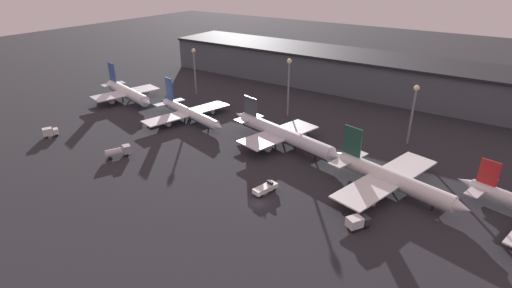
{
  "coord_description": "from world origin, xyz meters",
  "views": [
    {
      "loc": [
        46.4,
        -68.51,
        54.26
      ],
      "look_at": [
        -12.81,
        17.9,
        6.0
      ],
      "focal_mm": 28.0,
      "sensor_mm": 36.0,
      "label": 1
    }
  ],
  "objects_px": {
    "airplane_0": "(127,93)",
    "airplane_3": "(391,179)",
    "airplane_1": "(189,113)",
    "service_vehicle_0": "(50,132)",
    "service_vehicle_2": "(357,222)",
    "service_vehicle_1": "(265,188)",
    "airplane_2": "(283,135)",
    "service_vehicle_3": "(118,151)"
  },
  "relations": [
    {
      "from": "airplane_0",
      "to": "airplane_3",
      "type": "height_order",
      "value": "airplane_0"
    },
    {
      "from": "airplane_1",
      "to": "airplane_3",
      "type": "height_order",
      "value": "airplane_3"
    },
    {
      "from": "airplane_3",
      "to": "service_vehicle_0",
      "type": "height_order",
      "value": "airplane_3"
    },
    {
      "from": "airplane_3",
      "to": "service_vehicle_2",
      "type": "bearing_deg",
      "value": -78.97
    },
    {
      "from": "airplane_1",
      "to": "service_vehicle_1",
      "type": "height_order",
      "value": "airplane_1"
    },
    {
      "from": "airplane_0",
      "to": "airplane_2",
      "type": "bearing_deg",
      "value": 12.9
    },
    {
      "from": "service_vehicle_1",
      "to": "service_vehicle_3",
      "type": "height_order",
      "value": "service_vehicle_3"
    },
    {
      "from": "airplane_0",
      "to": "service_vehicle_0",
      "type": "height_order",
      "value": "airplane_0"
    },
    {
      "from": "airplane_1",
      "to": "service_vehicle_3",
      "type": "distance_m",
      "value": 34.75
    },
    {
      "from": "airplane_3",
      "to": "service_vehicle_0",
      "type": "xyz_separation_m",
      "value": [
        -105.51,
        -29.9,
        -1.85
      ]
    },
    {
      "from": "airplane_2",
      "to": "service_vehicle_0",
      "type": "relative_size",
      "value": 8.95
    },
    {
      "from": "airplane_0",
      "to": "service_vehicle_2",
      "type": "bearing_deg",
      "value": -0.55
    },
    {
      "from": "service_vehicle_1",
      "to": "airplane_0",
      "type": "bearing_deg",
      "value": 85.38
    },
    {
      "from": "airplane_2",
      "to": "service_vehicle_1",
      "type": "bearing_deg",
      "value": -53.56
    },
    {
      "from": "airplane_2",
      "to": "service_vehicle_0",
      "type": "bearing_deg",
      "value": -136.88
    },
    {
      "from": "service_vehicle_1",
      "to": "service_vehicle_3",
      "type": "relative_size",
      "value": 0.95
    },
    {
      "from": "airplane_2",
      "to": "airplane_3",
      "type": "relative_size",
      "value": 1.19
    },
    {
      "from": "airplane_1",
      "to": "airplane_0",
      "type": "bearing_deg",
      "value": -168.83
    },
    {
      "from": "airplane_1",
      "to": "service_vehicle_1",
      "type": "distance_m",
      "value": 57.82
    },
    {
      "from": "airplane_0",
      "to": "service_vehicle_2",
      "type": "height_order",
      "value": "airplane_0"
    },
    {
      "from": "airplane_1",
      "to": "service_vehicle_2",
      "type": "relative_size",
      "value": 6.64
    },
    {
      "from": "airplane_2",
      "to": "airplane_3",
      "type": "distance_m",
      "value": 38.04
    },
    {
      "from": "service_vehicle_0",
      "to": "airplane_2",
      "type": "bearing_deg",
      "value": -37.17
    },
    {
      "from": "airplane_1",
      "to": "service_vehicle_0",
      "type": "xyz_separation_m",
      "value": [
        -28.2,
        -37.74,
        -1.21
      ]
    },
    {
      "from": "airplane_2",
      "to": "airplane_3",
      "type": "xyz_separation_m",
      "value": [
        37.14,
        -8.19,
        -0.27
      ]
    },
    {
      "from": "service_vehicle_2",
      "to": "service_vehicle_1",
      "type": "bearing_deg",
      "value": 118.47
    },
    {
      "from": "airplane_0",
      "to": "service_vehicle_2",
      "type": "distance_m",
      "value": 116.98
    },
    {
      "from": "service_vehicle_1",
      "to": "airplane_3",
      "type": "bearing_deg",
      "value": -40.93
    },
    {
      "from": "airplane_0",
      "to": "airplane_3",
      "type": "xyz_separation_m",
      "value": [
        114.23,
        -9.66,
        -0.15
      ]
    },
    {
      "from": "service_vehicle_0",
      "to": "service_vehicle_1",
      "type": "bearing_deg",
      "value": -58.32
    },
    {
      "from": "service_vehicle_2",
      "to": "airplane_0",
      "type": "bearing_deg",
      "value": 106.07
    },
    {
      "from": "airplane_2",
      "to": "service_vehicle_3",
      "type": "distance_m",
      "value": 50.79
    },
    {
      "from": "service_vehicle_0",
      "to": "service_vehicle_1",
      "type": "xyz_separation_m",
      "value": [
        79.5,
        11.13,
        -0.49
      ]
    },
    {
      "from": "airplane_0",
      "to": "airplane_1",
      "type": "bearing_deg",
      "value": 11.17
    },
    {
      "from": "airplane_3",
      "to": "service_vehicle_3",
      "type": "relative_size",
      "value": 5.09
    },
    {
      "from": "airplane_1",
      "to": "service_vehicle_0",
      "type": "distance_m",
      "value": 47.13
    },
    {
      "from": "airplane_0",
      "to": "airplane_2",
      "type": "relative_size",
      "value": 0.85
    },
    {
      "from": "airplane_2",
      "to": "service_vehicle_1",
      "type": "distance_m",
      "value": 29.29
    },
    {
      "from": "service_vehicle_0",
      "to": "service_vehicle_3",
      "type": "bearing_deg",
      "value": -60.56
    },
    {
      "from": "airplane_0",
      "to": "airplane_2",
      "type": "height_order",
      "value": "airplane_0"
    },
    {
      "from": "service_vehicle_3",
      "to": "airplane_2",
      "type": "bearing_deg",
      "value": -22.13
    },
    {
      "from": "airplane_2",
      "to": "service_vehicle_0",
      "type": "height_order",
      "value": "airplane_2"
    }
  ]
}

